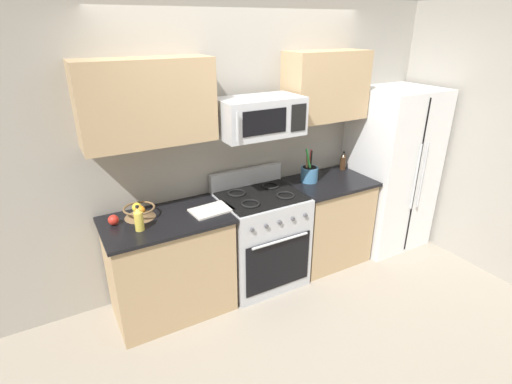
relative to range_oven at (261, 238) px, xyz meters
name	(u,v)px	position (x,y,z in m)	size (l,w,h in m)	color
ground_plane	(298,318)	(0.00, -0.66, -0.47)	(16.00, 16.00, 0.00)	gray
wall_back	(241,145)	(0.00, 0.39, 0.83)	(8.00, 0.10, 2.60)	#9E998E
counter_left	(170,265)	(-0.90, 0.00, -0.02)	(1.03, 0.64, 0.91)	tan
range_oven	(261,238)	(0.00, 0.00, 0.00)	(0.76, 0.68, 1.09)	#B2B5BA
counter_right	(326,220)	(0.81, 0.00, -0.02)	(0.83, 0.64, 0.91)	tan
refrigerator	(390,169)	(1.66, -0.02, 0.41)	(0.82, 0.75, 1.77)	silver
wall_right	(482,141)	(2.17, -0.66, 0.83)	(0.10, 8.00, 2.60)	#9E998E
microwave	(260,117)	(0.00, 0.03, 1.17)	(0.73, 0.44, 0.33)	#B2B5BA
upper_cabinets_left	(147,102)	(-0.91, 0.17, 1.35)	(1.02, 0.34, 0.64)	tan
upper_cabinets_right	(326,86)	(0.81, 0.17, 1.35)	(0.82, 0.34, 0.64)	tan
utensil_crock	(309,173)	(0.61, 0.09, 0.52)	(0.17, 0.17, 0.34)	teal
fruit_basket	(139,211)	(-1.08, 0.13, 0.49)	(0.26, 0.26, 0.11)	brown
apple_loose	(113,220)	(-1.29, 0.10, 0.48)	(0.08, 0.08, 0.08)	red
cutting_board	(211,210)	(-0.52, -0.05, 0.44)	(0.35, 0.23, 0.02)	silver
bottle_oil	(139,219)	(-1.13, -0.09, 0.53)	(0.07, 0.07, 0.21)	gold
bottle_soy	(343,161)	(1.14, 0.19, 0.53)	(0.06, 0.06, 0.20)	#382314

